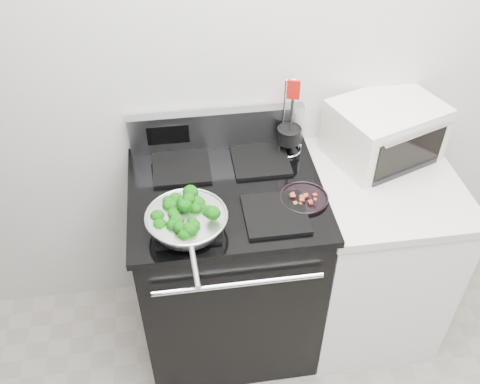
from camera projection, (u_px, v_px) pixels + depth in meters
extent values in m
cube|color=silver|center=(287.00, 56.00, 2.18)|extent=(4.00, 0.02, 2.70)
cube|color=black|center=(228.00, 269.00, 2.48)|extent=(0.76, 0.66, 0.92)
cube|color=black|center=(226.00, 193.00, 2.17)|extent=(0.79, 0.69, 0.03)
cube|color=#99999E|center=(217.00, 129.00, 2.32)|extent=(0.76, 0.05, 0.18)
cube|color=black|center=(187.00, 223.00, 2.01)|extent=(0.24, 0.24, 0.01)
cube|color=black|center=(275.00, 214.00, 2.05)|extent=(0.24, 0.24, 0.01)
cube|color=black|center=(181.00, 167.00, 2.26)|extent=(0.24, 0.24, 0.01)
cube|color=black|center=(260.00, 160.00, 2.30)|extent=(0.24, 0.24, 0.01)
cube|color=white|center=(369.00, 257.00, 2.57)|extent=(0.60, 0.66, 0.88)
cube|color=beige|center=(386.00, 184.00, 2.26)|extent=(0.62, 0.68, 0.04)
torus|color=silver|center=(186.00, 216.00, 1.94)|extent=(0.31, 0.31, 0.01)
cylinder|color=silver|center=(195.00, 266.00, 1.77)|extent=(0.03, 0.18, 0.02)
cylinder|color=black|center=(304.00, 198.00, 2.12)|extent=(0.19, 0.19, 0.01)
cylinder|color=black|center=(289.00, 135.00, 2.30)|extent=(0.10, 0.10, 0.07)
cylinder|color=black|center=(290.00, 119.00, 2.25)|extent=(0.02, 0.02, 0.21)
cube|color=red|center=(292.00, 88.00, 2.15)|extent=(0.05, 0.03, 0.09)
cube|color=silver|center=(384.00, 130.00, 2.31)|extent=(0.53, 0.46, 0.25)
cube|color=black|center=(398.00, 156.00, 2.19)|extent=(0.33, 0.13, 0.18)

